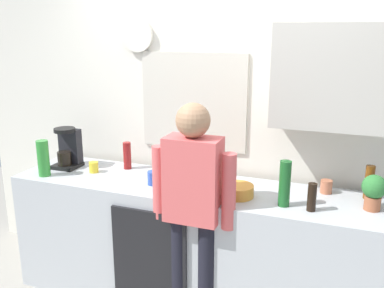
% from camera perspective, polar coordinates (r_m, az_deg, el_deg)
% --- Properties ---
extents(kitchen_counter, '(2.98, 0.64, 0.94)m').
position_cam_1_polar(kitchen_counter, '(3.26, 2.02, -13.57)').
color(kitchen_counter, '#B2B7BC').
rests_on(kitchen_counter, ground_plane).
extents(dishwasher_panel, '(0.56, 0.02, 0.84)m').
position_cam_1_polar(dishwasher_panel, '(3.12, -5.75, -16.03)').
color(dishwasher_panel, black).
rests_on(dishwasher_panel, ground_plane).
extents(back_wall_assembly, '(4.58, 0.42, 2.60)m').
position_cam_1_polar(back_wall_assembly, '(3.28, 6.07, 3.25)').
color(back_wall_assembly, silver).
rests_on(back_wall_assembly, ground_plane).
extents(coffee_maker, '(0.20, 0.20, 0.33)m').
position_cam_1_polar(coffee_maker, '(3.62, -16.27, -0.69)').
color(coffee_maker, black).
rests_on(coffee_maker, kitchen_counter).
extents(bottle_olive_oil, '(0.06, 0.06, 0.25)m').
position_cam_1_polar(bottle_olive_oil, '(3.14, 1.30, -2.93)').
color(bottle_olive_oil, olive).
rests_on(bottle_olive_oil, kitchen_counter).
extents(bottle_green_wine, '(0.07, 0.07, 0.30)m').
position_cam_1_polar(bottle_green_wine, '(2.77, 12.32, -5.22)').
color(bottle_green_wine, '#195923').
rests_on(bottle_green_wine, kitchen_counter).
extents(bottle_dark_sauce, '(0.06, 0.06, 0.18)m').
position_cam_1_polar(bottle_dark_sauce, '(2.76, 15.77, -6.88)').
color(bottle_dark_sauce, black).
rests_on(bottle_dark_sauce, kitchen_counter).
extents(bottle_red_vinegar, '(0.06, 0.06, 0.22)m').
position_cam_1_polar(bottle_red_vinegar, '(3.47, -8.68, -1.54)').
color(bottle_red_vinegar, maroon).
rests_on(bottle_red_vinegar, kitchen_counter).
extents(bottle_amber_beer, '(0.06, 0.06, 0.23)m').
position_cam_1_polar(bottle_amber_beer, '(3.07, 22.66, -4.75)').
color(bottle_amber_beer, brown).
rests_on(bottle_amber_beer, kitchen_counter).
extents(bottle_clear_soda, '(0.09, 0.09, 0.28)m').
position_cam_1_polar(bottle_clear_soda, '(3.46, -19.32, -1.81)').
color(bottle_clear_soda, '#2D8C33').
rests_on(bottle_clear_soda, kitchen_counter).
extents(cup_blue_mug, '(0.08, 0.08, 0.10)m').
position_cam_1_polar(cup_blue_mug, '(3.12, -5.22, -4.55)').
color(cup_blue_mug, '#3351B2').
rests_on(cup_blue_mug, kitchen_counter).
extents(cup_yellow_cup, '(0.07, 0.07, 0.09)m').
position_cam_1_polar(cup_yellow_cup, '(3.45, -13.04, -3.04)').
color(cup_yellow_cup, yellow).
rests_on(cup_yellow_cup, kitchen_counter).
extents(cup_terracotta_mug, '(0.08, 0.08, 0.09)m').
position_cam_1_polar(cup_terracotta_mug, '(3.09, 17.56, -5.47)').
color(cup_terracotta_mug, '#B26647').
rests_on(cup_terracotta_mug, kitchen_counter).
extents(mixing_bowl, '(0.22, 0.22, 0.08)m').
position_cam_1_polar(mixing_bowl, '(2.91, 6.12, -6.25)').
color(mixing_bowl, orange).
rests_on(mixing_bowl, kitchen_counter).
extents(potted_plant, '(0.15, 0.15, 0.23)m').
position_cam_1_polar(potted_plant, '(2.89, 23.20, -5.70)').
color(potted_plant, '#9E5638').
rests_on(potted_plant, kitchen_counter).
extents(dish_soap, '(0.06, 0.06, 0.18)m').
position_cam_1_polar(dish_soap, '(3.02, -4.02, -4.65)').
color(dish_soap, green).
rests_on(dish_soap, kitchen_counter).
extents(person_at_sink, '(0.57, 0.22, 1.60)m').
position_cam_1_polar(person_at_sink, '(2.80, 0.13, -7.73)').
color(person_at_sink, black).
rests_on(person_at_sink, ground_plane).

